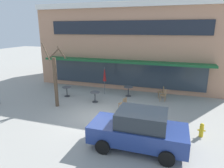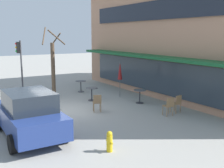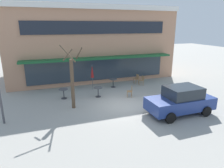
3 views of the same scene
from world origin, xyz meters
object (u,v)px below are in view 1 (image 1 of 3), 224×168
at_px(cafe_table_streetside, 67,90).
at_px(fire_hydrant, 202,130).
at_px(parked_sedan, 139,129).
at_px(cafe_table_near_wall, 95,95).
at_px(cafe_table_by_tree, 128,90).
at_px(cafe_chair_0, 124,103).
at_px(cafe_chair_1, 164,94).
at_px(street_tree, 55,79).
at_px(patio_umbrella_green_folded, 105,74).
at_px(cafe_chair_2, 162,91).

height_order(cafe_table_streetside, fire_hydrant, cafe_table_streetside).
bearing_deg(parked_sedan, cafe_table_near_wall, 130.72).
xyz_separation_m(cafe_table_by_tree, parked_sedan, (2.06, -6.70, 0.36)).
relative_size(cafe_table_streetside, cafe_chair_0, 0.85).
bearing_deg(cafe_chair_1, cafe_table_streetside, -170.75).
distance_m(cafe_table_streetside, street_tree, 2.49).
bearing_deg(cafe_chair_1, cafe_table_by_tree, 173.18).
relative_size(patio_umbrella_green_folded, fire_hydrant, 3.12).
height_order(cafe_table_near_wall, cafe_chair_2, cafe_chair_2).
relative_size(patio_umbrella_green_folded, cafe_chair_1, 2.47).
bearing_deg(cafe_table_by_tree, cafe_chair_1, -6.82).
relative_size(cafe_chair_2, street_tree, 0.21).
height_order(cafe_table_streetside, cafe_table_by_tree, same).
bearing_deg(cafe_chair_0, cafe_chair_1, 47.68).
distance_m(cafe_table_streetside, cafe_chair_0, 5.13).
bearing_deg(street_tree, parked_sedan, -27.02).
xyz_separation_m(cafe_chair_0, street_tree, (-4.51, -0.64, 1.36)).
distance_m(cafe_chair_0, cafe_chair_2, 3.92).
bearing_deg(street_tree, patio_umbrella_green_folded, 57.62).
distance_m(cafe_table_by_tree, cafe_chair_1, 2.75).
height_order(cafe_chair_1, parked_sedan, parked_sedan).
bearing_deg(cafe_chair_2, fire_hydrant, -66.20).
height_order(patio_umbrella_green_folded, cafe_chair_1, patio_umbrella_green_folded).
xyz_separation_m(cafe_chair_1, street_tree, (-6.86, -3.22, 1.36)).
relative_size(cafe_table_by_tree, street_tree, 0.18).
xyz_separation_m(street_tree, fire_hydrant, (8.95, -1.28, -1.53)).
relative_size(parked_sedan, fire_hydrant, 5.97).
xyz_separation_m(cafe_chair_0, parked_sedan, (1.68, -3.79, 0.35)).
relative_size(cafe_table_by_tree, cafe_chair_2, 0.85).
xyz_separation_m(cafe_table_streetside, fire_hydrant, (9.38, -3.32, -0.16)).
height_order(cafe_table_near_wall, parked_sedan, parked_sedan).
xyz_separation_m(cafe_table_by_tree, patio_umbrella_green_folded, (-1.93, -0.08, 1.11)).
height_order(patio_umbrella_green_folded, cafe_chair_0, patio_umbrella_green_folded).
bearing_deg(fire_hydrant, cafe_table_streetside, 160.52).
height_order(cafe_chair_1, cafe_chair_2, same).
bearing_deg(cafe_table_near_wall, parked_sedan, -49.28).
bearing_deg(patio_umbrella_green_folded, cafe_chair_2, 5.80).
bearing_deg(cafe_table_by_tree, cafe_chair_2, 8.30).
bearing_deg(cafe_table_near_wall, street_tree, -144.51).
xyz_separation_m(cafe_table_near_wall, fire_hydrant, (6.80, -2.82, -0.16)).
relative_size(cafe_table_by_tree, parked_sedan, 0.18).
distance_m(cafe_table_by_tree, fire_hydrant, 6.83).
bearing_deg(parked_sedan, cafe_table_streetside, 141.88).
xyz_separation_m(cafe_table_near_wall, patio_umbrella_green_folded, (0.04, 1.93, 1.11)).
height_order(cafe_chair_0, parked_sedan, parked_sedan).
bearing_deg(cafe_chair_1, street_tree, -154.86).
height_order(patio_umbrella_green_folded, fire_hydrant, patio_umbrella_green_folded).
bearing_deg(cafe_table_by_tree, cafe_table_near_wall, -134.49).
height_order(cafe_chair_0, cafe_chair_2, same).
distance_m(cafe_chair_2, parked_sedan, 7.10).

